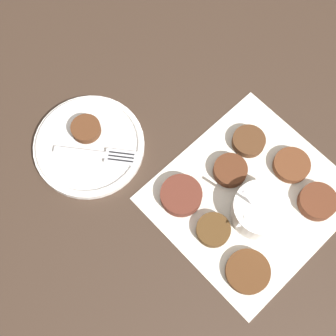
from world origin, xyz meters
The scene contains 13 objects.
ground_plane centered at (0.00, 0.00, 0.00)m, with size 4.00×4.00×0.00m, color #38281E.
napkin centered at (0.00, -0.01, 0.00)m, with size 0.36×0.34×0.00m.
sauce_bowl centered at (0.01, 0.02, 0.03)m, with size 0.11×0.10×0.10m.
fritter_0 centered at (-0.10, -0.01, 0.01)m, with size 0.07×0.07×0.02m.
fritter_1 centered at (0.10, 0.00, 0.01)m, with size 0.06×0.06×0.02m.
fritter_2 centered at (0.00, -0.07, 0.01)m, with size 0.06×0.06×0.02m.
fritter_3 centered at (-0.09, 0.07, 0.01)m, with size 0.07×0.07×0.02m.
fritter_4 centered at (0.10, -0.08, 0.01)m, with size 0.08×0.08×0.02m.
fritter_5 centered at (-0.07, -0.09, 0.01)m, with size 0.06×0.06×0.02m.
fritter_6 centered at (0.09, 0.09, 0.01)m, with size 0.08×0.08×0.01m.
serving_plate centered at (0.18, -0.27, 0.01)m, with size 0.21×0.21×0.02m.
fritter_on_plate centered at (0.17, -0.29, 0.03)m, with size 0.06×0.06×0.02m.
fork centered at (0.17, -0.23, 0.02)m, with size 0.13×0.12×0.00m.
Camera 1 is at (0.28, 0.11, 0.83)m, focal length 50.00 mm.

